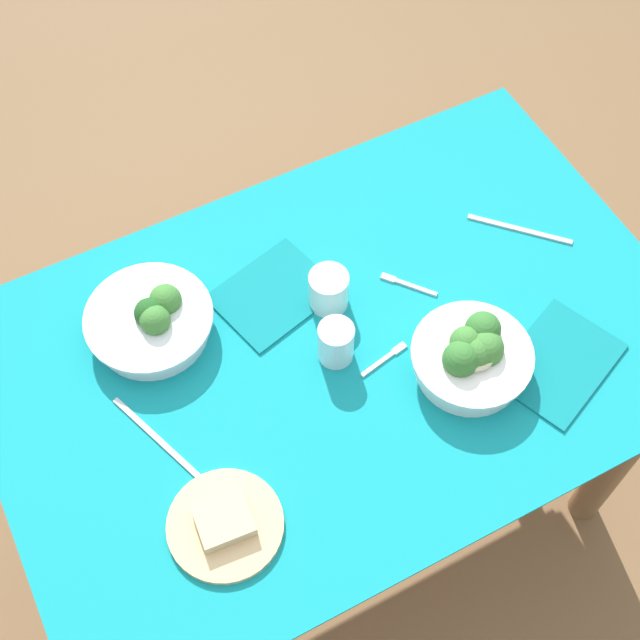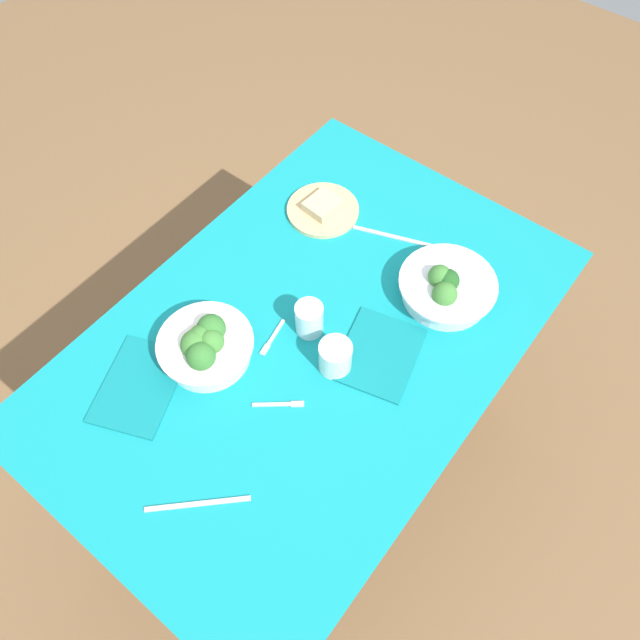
{
  "view_description": "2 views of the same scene",
  "coord_description": "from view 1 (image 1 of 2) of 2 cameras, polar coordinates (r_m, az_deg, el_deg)",
  "views": [
    {
      "loc": [
        0.4,
        0.69,
        2.12
      ],
      "look_at": [
        0.02,
        -0.05,
        0.77
      ],
      "focal_mm": 49.73,
      "sensor_mm": 36.0,
      "label": 1
    },
    {
      "loc": [
        -0.56,
        -0.47,
        1.95
      ],
      "look_at": [
        0.03,
        -0.01,
        0.77
      ],
      "focal_mm": 34.59,
      "sensor_mm": 36.0,
      "label": 2
    }
  ],
  "objects": [
    {
      "name": "water_glass_center",
      "position": [
        1.55,
        1.03,
        -1.45
      ],
      "size": [
        0.06,
        0.06,
        0.09
      ],
      "primitive_type": "cylinder",
      "color": "silver",
      "rests_on": "dining_table"
    },
    {
      "name": "ground_plane",
      "position": [
        2.26,
        0.92,
        -11.05
      ],
      "size": [
        6.0,
        6.0,
        0.0
      ],
      "primitive_type": "plane",
      "color": "brown"
    },
    {
      "name": "dining_table",
      "position": [
        1.71,
        1.2,
        -3.93
      ],
      "size": [
        1.26,
        0.83,
        0.74
      ],
      "color": "teal",
      "rests_on": "ground_plane"
    },
    {
      "name": "table_knife_left",
      "position": [
        1.78,
        12.73,
        5.71
      ],
      "size": [
        0.15,
        0.16,
        0.0
      ],
      "primitive_type": "cube",
      "rotation": [
        0.0,
        0.0,
        2.35
      ],
      "color": "#B7B7BC",
      "rests_on": "dining_table"
    },
    {
      "name": "broccoli_bowl_far",
      "position": [
        1.56,
        9.75,
        -2.28
      ],
      "size": [
        0.21,
        0.21,
        0.1
      ],
      "color": "white",
      "rests_on": "dining_table"
    },
    {
      "name": "bread_side_plate",
      "position": [
        1.46,
        -6.13,
        -12.92
      ],
      "size": [
        0.19,
        0.19,
        0.04
      ],
      "color": "#D6B27A",
      "rests_on": "dining_table"
    },
    {
      "name": "napkin_folded_upper",
      "position": [
        1.65,
        -3.03,
        1.68
      ],
      "size": [
        0.24,
        0.21,
        0.01
      ],
      "primitive_type": "cube",
      "rotation": [
        0.0,
        0.0,
        0.26
      ],
      "color": "#0F777D",
      "rests_on": "dining_table"
    },
    {
      "name": "water_glass_side",
      "position": [
        1.61,
        0.56,
        1.94
      ],
      "size": [
        0.07,
        0.07,
        0.08
      ],
      "primitive_type": "cylinder",
      "color": "silver",
      "rests_on": "dining_table"
    },
    {
      "name": "napkin_folded_lower",
      "position": [
        1.63,
        15.1,
        -2.66
      ],
      "size": [
        0.26,
        0.23,
        0.01
      ],
      "primitive_type": "cube",
      "rotation": [
        0.0,
        0.0,
        0.4
      ],
      "color": "#0F777D",
      "rests_on": "dining_table"
    },
    {
      "name": "fork_by_far_bowl",
      "position": [
        1.67,
        5.56,
        2.32
      ],
      "size": [
        0.08,
        0.09,
        0.0
      ],
      "rotation": [
        0.0,
        0.0,
        5.4
      ],
      "color": "#B7B7BC",
      "rests_on": "dining_table"
    },
    {
      "name": "table_knife_right",
      "position": [
        1.54,
        -10.49,
        -7.45
      ],
      "size": [
        0.08,
        0.2,
        0.0
      ],
      "primitive_type": "cube",
      "rotation": [
        0.0,
        0.0,
        5.06
      ],
      "color": "#B7B7BC",
      "rests_on": "dining_table"
    },
    {
      "name": "fork_by_near_bowl",
      "position": [
        1.59,
        4.26,
        -2.46
      ],
      "size": [
        0.1,
        0.03,
        0.0
      ],
      "rotation": [
        0.0,
        0.0,
        3.34
      ],
      "color": "#B7B7BC",
      "rests_on": "dining_table"
    },
    {
      "name": "broccoli_bowl_near",
      "position": [
        1.61,
        -10.79,
        -0.06
      ],
      "size": [
        0.23,
        0.23,
        0.09
      ],
      "color": "white",
      "rests_on": "dining_table"
    }
  ]
}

